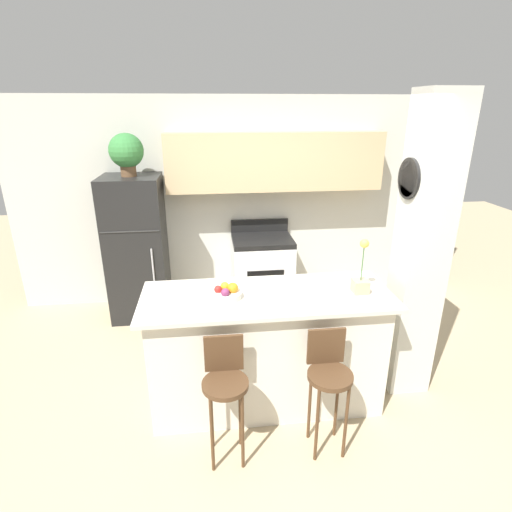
% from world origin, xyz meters
% --- Properties ---
extents(ground_plane, '(14.00, 14.00, 0.00)m').
position_xyz_m(ground_plane, '(0.00, 0.00, 0.00)').
color(ground_plane, tan).
extents(wall_back, '(5.60, 0.38, 2.55)m').
position_xyz_m(wall_back, '(0.15, 2.05, 1.48)').
color(wall_back, silver).
rests_on(wall_back, ground_plane).
extents(pillar_right, '(0.38, 0.32, 2.55)m').
position_xyz_m(pillar_right, '(1.29, 0.09, 1.28)').
color(pillar_right, silver).
rests_on(pillar_right, ground_plane).
extents(counter_bar, '(1.98, 0.74, 1.02)m').
position_xyz_m(counter_bar, '(0.00, 0.00, 0.52)').
color(counter_bar, silver).
rests_on(counter_bar, ground_plane).
extents(refrigerator, '(0.66, 0.65, 1.69)m').
position_xyz_m(refrigerator, '(-1.29, 1.75, 0.85)').
color(refrigerator, black).
rests_on(refrigerator, ground_plane).
extents(stove_range, '(0.73, 0.60, 1.07)m').
position_xyz_m(stove_range, '(0.21, 1.78, 0.46)').
color(stove_range, white).
rests_on(stove_range, ground_plane).
extents(bar_stool_left, '(0.32, 0.32, 0.94)m').
position_xyz_m(bar_stool_left, '(-0.37, -0.53, 0.62)').
color(bar_stool_left, '#4C331E').
rests_on(bar_stool_left, ground_plane).
extents(bar_stool_right, '(0.32, 0.32, 0.94)m').
position_xyz_m(bar_stool_right, '(0.37, -0.53, 0.62)').
color(bar_stool_right, '#4C331E').
rests_on(bar_stool_right, ground_plane).
extents(potted_plant_on_fridge, '(0.37, 0.37, 0.46)m').
position_xyz_m(potted_plant_on_fridge, '(-1.29, 1.75, 1.95)').
color(potted_plant_on_fridge, brown).
rests_on(potted_plant_on_fridge, refrigerator).
extents(orchid_vase, '(0.12, 0.12, 0.45)m').
position_xyz_m(orchid_vase, '(0.74, -0.05, 1.14)').
color(orchid_vase, tan).
rests_on(orchid_vase, counter_bar).
extents(fruit_bowl, '(0.25, 0.25, 0.12)m').
position_xyz_m(fruit_bowl, '(-0.32, -0.01, 1.07)').
color(fruit_bowl, silver).
rests_on(fruit_bowl, counter_bar).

